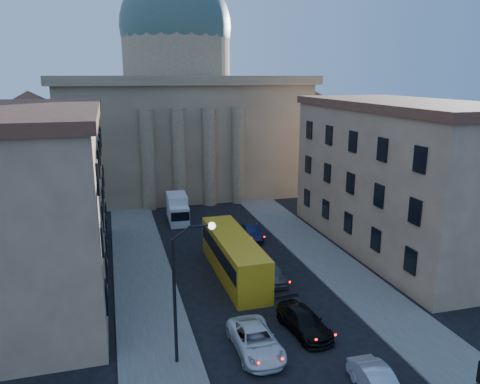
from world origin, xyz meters
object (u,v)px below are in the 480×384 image
object	(u,v)px
street_lamp	(183,282)
car_right_near	(378,384)
city_bus	(234,255)
box_truck	(178,209)

from	to	relation	value
street_lamp	car_right_near	size ratio (longest dim) A/B	1.94
street_lamp	car_right_near	bearing A→B (deg)	-31.63
city_bus	box_truck	xyz separation A→B (m)	(-2.40, 16.95, -0.43)
street_lamp	box_truck	distance (m)	28.99
city_bus	box_truck	world-z (taller)	city_bus
street_lamp	box_truck	xyz separation A→B (m)	(3.72, 28.50, -3.80)
box_truck	city_bus	bearing A→B (deg)	-79.37
street_lamp	box_truck	size ratio (longest dim) A/B	1.52
box_truck	car_right_near	bearing A→B (deg)	-77.73
car_right_near	city_bus	xyz separation A→B (m)	(-3.49, 17.47, 1.16)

